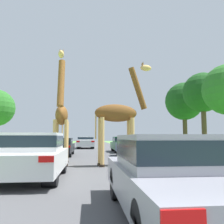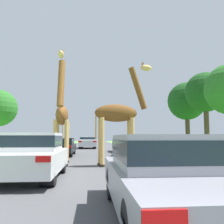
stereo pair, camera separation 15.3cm
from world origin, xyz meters
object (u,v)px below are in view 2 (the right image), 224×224
car_lead_maroon (168,173)px  car_rear_follower (30,154)px  tree_mid_field (187,101)px  car_verge_right (61,146)px  tree_left_edge (205,93)px  car_queue_left (134,146)px  giraffe_near_road (119,115)px  giraffe_companion (62,115)px  car_queue_right (125,144)px  car_far_ahead (88,142)px

car_lead_maroon → car_rear_follower: car_rear_follower is taller
tree_mid_field → car_verge_right: bearing=-135.2°
car_rear_follower → tree_left_edge: 24.68m
tree_left_edge → car_queue_left: bearing=-134.3°
giraffe_near_road → giraffe_companion: size_ratio=0.96×
car_lead_maroon → car_queue_right: (1.72, 16.98, -0.00)m
car_far_ahead → tree_left_edge: 14.92m
tree_left_edge → car_far_ahead: bearing=173.0°
car_queue_left → car_far_ahead: car_queue_left is taller
giraffe_near_road → giraffe_companion: giraffe_companion is taller
giraffe_companion → car_queue_right: 10.40m
car_queue_left → car_far_ahead: (-3.24, 12.37, -0.01)m
car_far_ahead → car_rear_follower: (-1.49, -20.31, 0.03)m
giraffe_companion → car_verge_right: bearing=-86.2°
car_lead_maroon → car_queue_right: bearing=84.2°
car_lead_maroon → car_verge_right: (-3.36, 13.20, -0.04)m
giraffe_companion → car_lead_maroon: (2.66, -7.69, -1.64)m
car_queue_right → car_rear_follower: 14.01m
car_verge_right → tree_left_edge: bearing=31.1°
car_far_ahead → giraffe_companion: bearing=-93.5°
giraffe_companion → tree_left_edge: bearing=-138.3°
car_far_ahead → car_verge_right: size_ratio=1.00×
car_rear_follower → giraffe_near_road: bearing=45.1°
car_verge_right → tree_mid_field: 22.93m
car_rear_follower → tree_left_edge: size_ratio=0.45×
giraffe_near_road → car_queue_right: bearing=163.1°
car_queue_right → car_verge_right: size_ratio=0.97×
car_queue_right → tree_left_edge: (10.29, 5.48, 5.76)m
car_queue_left → car_rear_follower: (-4.73, -7.94, 0.02)m
car_far_ahead → tree_left_edge: bearing=-7.0°
car_queue_right → car_queue_left: 5.20m
car_queue_right → car_verge_right: (-5.09, -3.78, -0.04)m
car_far_ahead → tree_mid_field: 15.86m
car_far_ahead → tree_mid_field: tree_mid_field is taller
tree_mid_field → car_far_ahead: bearing=-161.6°
car_queue_left → tree_mid_field: (10.80, 17.05, 5.67)m
tree_mid_field → car_lead_maroon: bearing=-113.3°
car_queue_right → car_verge_right: 6.34m
giraffe_near_road → car_lead_maroon: bearing=-7.6°
tree_left_edge → car_queue_right: bearing=-152.0°
car_queue_left → car_rear_follower: car_rear_follower is taller
car_verge_right → giraffe_companion: bearing=-82.7°
car_queue_left → car_rear_follower: bearing=-120.8°
car_lead_maroon → car_far_ahead: (-1.64, 24.15, 0.01)m
car_rear_follower → car_queue_right: bearing=69.7°
tree_left_edge → giraffe_near_road: bearing=-127.8°
giraffe_near_road → car_verge_right: size_ratio=1.05×
car_queue_right → car_rear_follower: bearing=-110.3°
giraffe_companion → giraffe_near_road: bearing=162.7°
car_far_ahead → car_rear_follower: size_ratio=1.19×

